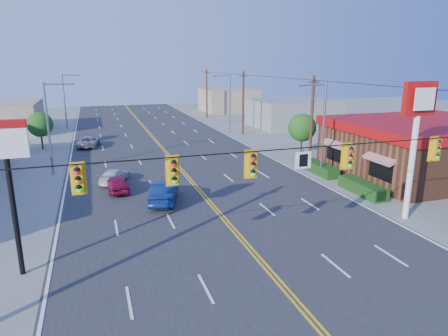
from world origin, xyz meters
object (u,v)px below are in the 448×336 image
object	(u,v)px
kfc	(424,147)
kfc_pylon	(416,123)
pizza_hut_sign	(8,166)
car_magenta	(117,184)
signal_span	(275,175)
car_silver	(89,142)
car_blue	(164,192)
car_white	(114,176)

from	to	relation	value
kfc	kfc_pylon	xyz separation A→B (m)	(-8.90, -8.00, 3.66)
pizza_hut_sign	car_magenta	distance (m)	13.05
signal_span	car_silver	world-z (taller)	signal_span
car_magenta	car_blue	size ratio (longest dim) A/B	0.79
pizza_hut_sign	signal_span	bearing A→B (deg)	-20.19
car_magenta	car_silver	xyz separation A→B (m)	(-2.04, 18.13, 0.00)
car_magenta	car_white	world-z (taller)	car_magenta
pizza_hut_sign	car_white	bearing A→B (deg)	69.90
kfc	pizza_hut_sign	size ratio (longest dim) A/B	2.38
car_silver	car_magenta	bearing A→B (deg)	105.69
kfc_pylon	car_silver	bearing A→B (deg)	122.96
signal_span	car_white	world-z (taller)	signal_span
kfc_pylon	car_magenta	bearing A→B (deg)	146.67
pizza_hut_sign	car_blue	world-z (taller)	pizza_hut_sign
car_magenta	car_blue	xyz separation A→B (m)	(2.96, -3.48, 0.14)
kfc	car_blue	world-z (taller)	kfc
signal_span	car_blue	xyz separation A→B (m)	(-2.85, 11.65, -4.12)
kfc_pylon	car_magenta	distance (m)	20.98
signal_span	kfc_pylon	world-z (taller)	signal_span
car_blue	car_silver	xyz separation A→B (m)	(-5.01, 21.61, -0.13)
signal_span	kfc	distance (m)	23.47
car_magenta	car_blue	bearing A→B (deg)	127.25
car_white	car_silver	size ratio (longest dim) A/B	0.84
kfc_pylon	car_magenta	xyz separation A→B (m)	(-16.93, 11.14, -5.41)
car_blue	car_white	bearing A→B (deg)	-46.60
car_magenta	car_white	xyz separation A→B (m)	(-0.08, 2.49, -0.08)
pizza_hut_sign	car_silver	size ratio (longest dim) A/B	1.50
car_blue	car_magenta	bearing A→B (deg)	-33.25
car_silver	kfc_pylon	bearing A→B (deg)	132.22
kfc	car_white	world-z (taller)	kfc
kfc_pylon	car_silver	xyz separation A→B (m)	(-18.98, 29.27, -5.41)
car_white	car_silver	xyz separation A→B (m)	(-1.96, 15.64, 0.08)
signal_span	car_blue	distance (m)	12.68
car_white	car_magenta	bearing A→B (deg)	116.14
pizza_hut_sign	car_blue	bearing A→B (deg)	43.62
signal_span	car_blue	bearing A→B (deg)	103.73
car_silver	pizza_hut_sign	bearing A→B (deg)	93.36
signal_span	kfc_pylon	distance (m)	11.87
car_magenta	car_silver	world-z (taller)	car_silver
kfc	car_white	size ratio (longest dim) A/B	4.26
pizza_hut_sign	car_magenta	world-z (taller)	pizza_hut_sign
car_magenta	kfc	bearing A→B (deg)	169.93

